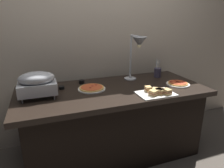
{
  "coord_description": "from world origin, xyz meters",
  "views": [
    {
      "loc": [
        -0.66,
        -1.81,
        1.45
      ],
      "look_at": [
        -0.01,
        0.0,
        0.81
      ],
      "focal_mm": 32.1,
      "sensor_mm": 36.0,
      "label": 1
    }
  ],
  "objects": [
    {
      "name": "pizza_plate_center",
      "position": [
        -0.21,
        0.05,
        0.77
      ],
      "size": [
        0.28,
        0.28,
        0.03
      ],
      "color": "white",
      "rests_on": "buffet_table"
    },
    {
      "name": "sauce_cup_near",
      "position": [
        -0.5,
        0.16,
        0.78
      ],
      "size": [
        0.06,
        0.06,
        0.03
      ],
      "color": "black",
      "rests_on": "buffet_table"
    },
    {
      "name": "heat_lamp",
      "position": [
        0.31,
        0.09,
        1.16
      ],
      "size": [
        0.15,
        0.34,
        0.51
      ],
      "color": "#B7BABF",
      "rests_on": "buffet_table"
    },
    {
      "name": "chafing_dish",
      "position": [
        -0.72,
        0.0,
        0.9
      ],
      "size": [
        0.33,
        0.22,
        0.24
      ],
      "color": "#B7BABF",
      "rests_on": "buffet_table"
    },
    {
      "name": "back_wall",
      "position": [
        0.0,
        0.5,
        1.2
      ],
      "size": [
        4.4,
        0.04,
        2.4
      ],
      "primitive_type": "cube",
      "color": "#B7A893",
      "rests_on": "ground_plane"
    },
    {
      "name": "ground_plane",
      "position": [
        0.0,
        0.0,
        0.0
      ],
      "size": [
        8.0,
        8.0,
        0.0
      ],
      "primitive_type": "plane",
      "color": "#4C443D"
    },
    {
      "name": "buffet_table",
      "position": [
        0.0,
        0.0,
        0.39
      ],
      "size": [
        1.9,
        0.84,
        0.76
      ],
      "color": "black",
      "rests_on": "ground_plane"
    },
    {
      "name": "utensil_holder",
      "position": [
        0.66,
        0.21,
        0.82
      ],
      "size": [
        0.08,
        0.08,
        0.22
      ],
      "color": "#383347",
      "rests_on": "buffet_table"
    },
    {
      "name": "pizza_plate_front",
      "position": [
        0.7,
        -0.12,
        0.77
      ],
      "size": [
        0.25,
        0.25,
        0.03
      ],
      "color": "white",
      "rests_on": "buffet_table"
    },
    {
      "name": "sandwich_platter",
      "position": [
        0.33,
        -0.3,
        0.78
      ],
      "size": [
        0.35,
        0.24,
        0.06
      ],
      "color": "white",
      "rests_on": "buffet_table"
    },
    {
      "name": "sauce_cup_far",
      "position": [
        -0.27,
        0.27,
        0.78
      ],
      "size": [
        0.06,
        0.06,
        0.04
      ],
      "color": "black",
      "rests_on": "buffet_table"
    }
  ]
}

